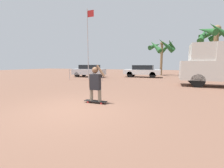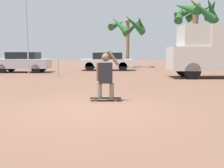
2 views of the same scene
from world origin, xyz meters
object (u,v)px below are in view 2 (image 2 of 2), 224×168
object	(u,v)px
skateboard	(106,98)
flagpole	(27,12)
person_skateboarder	(106,73)
parked_car_white	(107,61)
parked_car_silver	(23,62)
camper_van	(222,49)
palm_tree_near_van	(197,13)
palm_tree_center_background	(129,26)

from	to	relation	value
skateboard	flagpole	distance (m)	11.15
person_skateboarder	flagpole	size ratio (longest dim) A/B	0.20
parked_car_white	parked_car_silver	size ratio (longest dim) A/B	1.10
camper_van	flagpole	size ratio (longest dim) A/B	0.80
person_skateboarder	palm_tree_near_van	xyz separation A→B (m)	(7.68, 15.69, 4.13)
palm_tree_near_van	flagpole	bearing A→B (deg)	-152.48
skateboard	palm_tree_center_background	bearing A→B (deg)	84.64
person_skateboarder	parked_car_silver	bearing A→B (deg)	120.94
camper_van	palm_tree_near_van	distance (m)	9.21
person_skateboarder	parked_car_silver	distance (m)	12.87
parked_car_silver	palm_tree_near_van	bearing A→B (deg)	18.04
palm_tree_near_van	skateboard	bearing A→B (deg)	-116.07
parked_car_silver	palm_tree_center_background	distance (m)	11.00
palm_tree_center_background	skateboard	bearing A→B (deg)	-95.36
parked_car_white	palm_tree_center_background	bearing A→B (deg)	64.68
skateboard	camper_van	size ratio (longest dim) A/B	0.16
camper_van	parked_car_silver	bearing A→B (deg)	163.65
parked_car_silver	flagpole	world-z (taller)	flagpole
camper_van	palm_tree_center_background	distance (m)	11.71
parked_car_white	flagpole	bearing A→B (deg)	-139.01
person_skateboarder	camper_van	world-z (taller)	camper_van
flagpole	parked_car_white	bearing A→B (deg)	40.99
skateboard	palm_tree_near_van	world-z (taller)	palm_tree_near_van
person_skateboarder	camper_van	bearing A→B (deg)	47.60
skateboard	parked_car_white	size ratio (longest dim) A/B	0.22
palm_tree_near_van	palm_tree_center_background	size ratio (longest dim) A/B	1.22
camper_van	person_skateboarder	bearing A→B (deg)	-132.40
person_skateboarder	palm_tree_center_background	bearing A→B (deg)	84.64
palm_tree_center_background	flagpole	distance (m)	11.17
parked_car_silver	parked_car_white	bearing A→B (deg)	19.43
flagpole	palm_tree_center_background	bearing A→B (deg)	50.86
skateboard	palm_tree_center_background	world-z (taller)	palm_tree_center_background
palm_tree_center_background	flagpole	size ratio (longest dim) A/B	0.70
parked_car_white	flagpole	size ratio (longest dim) A/B	0.59
camper_van	parked_car_white	bearing A→B (deg)	138.89
parked_car_white	parked_car_silver	bearing A→B (deg)	-160.57
parked_car_silver	flagpole	distance (m)	4.14
flagpole	person_skateboarder	bearing A→B (deg)	-58.66
skateboard	person_skateboarder	distance (m)	0.79
skateboard	camper_van	distance (m)	9.84
parked_car_silver	palm_tree_near_van	size ratio (longest dim) A/B	0.63
person_skateboarder	palm_tree_near_van	world-z (taller)	palm_tree_near_van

